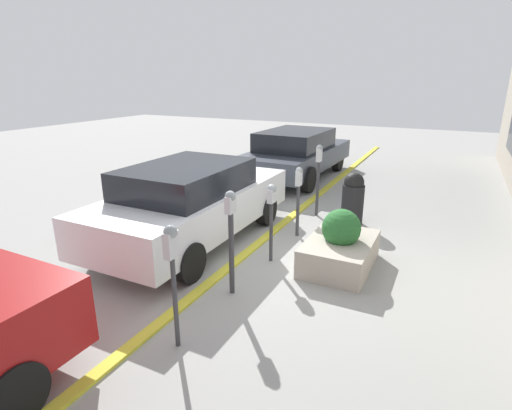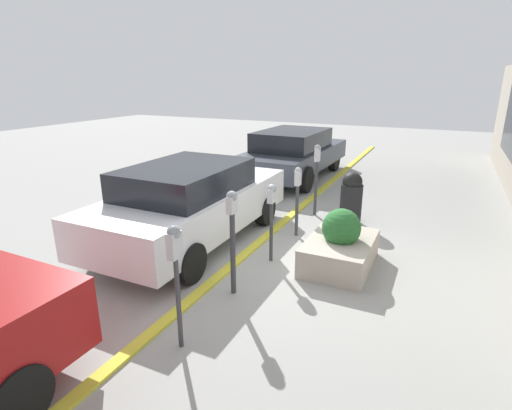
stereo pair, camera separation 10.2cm
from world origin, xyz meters
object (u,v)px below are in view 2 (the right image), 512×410
object	(u,v)px
parking_meter_farthest	(317,167)
parked_car_middle	(191,202)
trash_bin	(351,198)
planter_box	(340,246)
parking_meter_nearest	(175,259)
parking_meter_second	(232,227)
parked_car_rear	(293,153)
parking_meter_middle	(272,206)
parking_meter_fourth	(298,190)

from	to	relation	value
parking_meter_farthest	parked_car_middle	size ratio (longest dim) A/B	0.36
trash_bin	planter_box	bearing A→B (deg)	-171.65
planter_box	parking_meter_farthest	bearing A→B (deg)	26.50
parking_meter_nearest	parking_meter_second	world-z (taller)	parking_meter_second
parking_meter_second	planter_box	size ratio (longest dim) A/B	1.02
parked_car_rear	trash_bin	bearing A→B (deg)	-140.39
parking_meter_middle	parking_meter_fourth	size ratio (longest dim) A/B	0.98
parking_meter_nearest	trash_bin	world-z (taller)	parking_meter_nearest
parking_meter_second	parking_meter_fourth	size ratio (longest dim) A/B	1.11
planter_box	trash_bin	bearing A→B (deg)	8.35
parking_meter_nearest	trash_bin	distance (m)	4.97
parking_meter_farthest	trash_bin	world-z (taller)	parking_meter_farthest
parking_meter_second	parking_meter_fourth	distance (m)	2.43
parking_meter_second	parking_meter_middle	distance (m)	1.19
parked_car_middle	parking_meter_farthest	bearing A→B (deg)	-33.89
parking_meter_fourth	parking_meter_farthest	distance (m)	1.33
parking_meter_middle	parking_meter_farthest	size ratio (longest dim) A/B	0.84
parking_meter_middle	trash_bin	distance (m)	2.54
parking_meter_nearest	parked_car_middle	bearing A→B (deg)	31.62
parking_meter_fourth	parked_car_rear	distance (m)	4.68
parking_meter_second	parking_meter_middle	world-z (taller)	parking_meter_second
parked_car_rear	parking_meter_second	bearing A→B (deg)	-164.47
parking_meter_second	parking_meter_fourth	bearing A→B (deg)	-1.49
trash_bin	parked_car_middle	bearing A→B (deg)	132.73
planter_box	trash_bin	xyz separation A→B (m)	(2.08, 0.31, 0.21)
parking_meter_nearest	parking_meter_farthest	size ratio (longest dim) A/B	0.94
parked_car_middle	parked_car_rear	world-z (taller)	parked_car_middle
parking_meter_fourth	trash_bin	world-z (taller)	parking_meter_fourth
trash_bin	parking_meter_farthest	bearing A→B (deg)	78.01
parking_meter_fourth	parking_meter_nearest	bearing A→B (deg)	179.49
parked_car_middle	parked_car_rear	xyz separation A→B (m)	(5.46, 0.05, -0.00)
parking_meter_middle	parked_car_rear	bearing A→B (deg)	16.97
parking_meter_middle	parking_meter_fourth	bearing A→B (deg)	0.12
parking_meter_nearest	parking_meter_farthest	world-z (taller)	parking_meter_farthest
parking_meter_middle	planter_box	xyz separation A→B (m)	(0.30, -1.08, -0.62)
parking_meter_fourth	planter_box	world-z (taller)	parking_meter_fourth
parked_car_rear	parking_meter_fourth	bearing A→B (deg)	-156.71
parking_meter_farthest	parked_car_rear	world-z (taller)	parking_meter_farthest
parked_car_middle	trash_bin	size ratio (longest dim) A/B	4.03
parking_meter_fourth	parking_meter_farthest	bearing A→B (deg)	1.84
parking_meter_middle	parked_car_rear	distance (m)	5.85
parking_meter_nearest	planter_box	bearing A→B (deg)	-21.78
parked_car_rear	parked_car_middle	bearing A→B (deg)	-177.54
parking_meter_second	parking_meter_middle	bearing A→B (deg)	-3.16
parking_meter_fourth	parked_car_rear	xyz separation A→B (m)	(4.36, 1.70, -0.14)
planter_box	parked_car_middle	world-z (taller)	parked_car_middle
parking_meter_nearest	parking_meter_farthest	xyz separation A→B (m)	(5.05, 0.01, -0.01)
parking_meter_nearest	parking_meter_fourth	xyz separation A→B (m)	(3.73, -0.03, -0.18)
parking_meter_farthest	parked_car_rear	xyz separation A→B (m)	(3.04, 1.66, -0.31)
parking_meter_fourth	planter_box	xyz separation A→B (m)	(-0.94, -1.08, -0.57)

